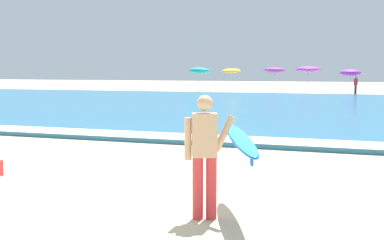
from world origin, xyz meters
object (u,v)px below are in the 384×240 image
beach_umbrella_2 (275,70)px  beach_umbrella_3 (308,69)px  beach_umbrella_0 (199,71)px  beachgoer_near_row_mid (356,85)px  beach_umbrella_1 (231,71)px  beach_umbrella_4 (350,73)px  surfer_with_board (221,146)px

beach_umbrella_2 → beach_umbrella_3: 3.07m
beach_umbrella_0 → beach_umbrella_2: 6.95m
beach_umbrella_2 → beachgoer_near_row_mid: bearing=-3.0°
beach_umbrella_1 → beach_umbrella_3: size_ratio=0.96×
beach_umbrella_2 → beach_umbrella_3: (2.75, 1.35, 0.09)m
beach_umbrella_1 → beach_umbrella_3: (6.83, 0.59, 0.14)m
beach_umbrella_4 → beachgoer_near_row_mid: size_ratio=1.37×
beach_umbrella_0 → beach_umbrella_3: beach_umbrella_3 is taller
beach_umbrella_0 → beachgoer_near_row_mid: size_ratio=1.51×
surfer_with_board → beach_umbrella_0: size_ratio=0.99×
surfer_with_board → beach_umbrella_3: beach_umbrella_3 is taller
surfer_with_board → beach_umbrella_0: 37.06m
beach_umbrella_0 → beach_umbrella_3: (9.70, 1.24, 0.15)m
surfer_with_board → beach_umbrella_1: (-8.35, 35.96, 1.00)m
beach_umbrella_2 → beach_umbrella_4: size_ratio=1.08×
surfer_with_board → beachgoer_near_row_mid: size_ratio=1.49×
beach_umbrella_0 → beach_umbrella_1: (2.88, 0.65, 0.00)m
beach_umbrella_2 → beach_umbrella_3: bearing=26.1°
beachgoer_near_row_mid → beach_umbrella_2: bearing=177.0°
beach_umbrella_1 → beach_umbrella_3: bearing=5.0°
beach_umbrella_3 → beachgoer_near_row_mid: 4.56m
beach_umbrella_2 → beach_umbrella_4: (6.33, -0.13, -0.20)m
beachgoer_near_row_mid → surfer_with_board: bearing=-94.1°
beach_umbrella_1 → beach_umbrella_2: 4.14m
beach_umbrella_0 → beachgoer_near_row_mid: beach_umbrella_0 is taller
surfer_with_board → beach_umbrella_0: (-11.23, 35.31, 1.00)m
surfer_with_board → beach_umbrella_2: size_ratio=1.01×
beach_umbrella_3 → beachgoer_near_row_mid: size_ratio=1.53×
beach_umbrella_1 → beach_umbrella_4: beach_umbrella_1 is taller
beach_umbrella_0 → beachgoer_near_row_mid: bearing=-1.9°
beach_umbrella_1 → beach_umbrella_2: size_ratio=0.99×
beach_umbrella_0 → beach_umbrella_2: size_ratio=1.02×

